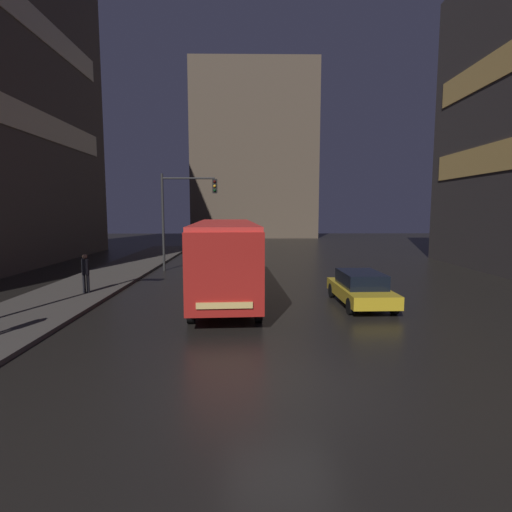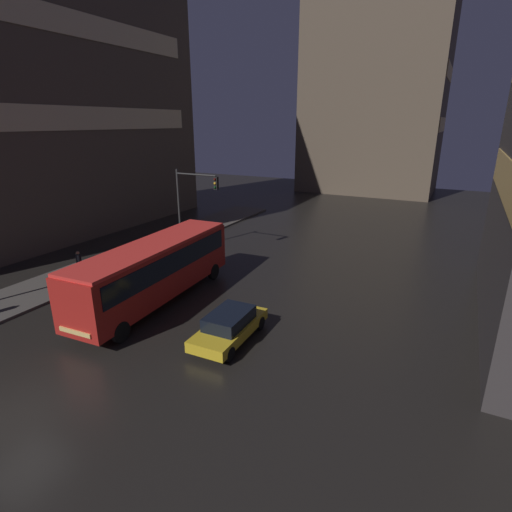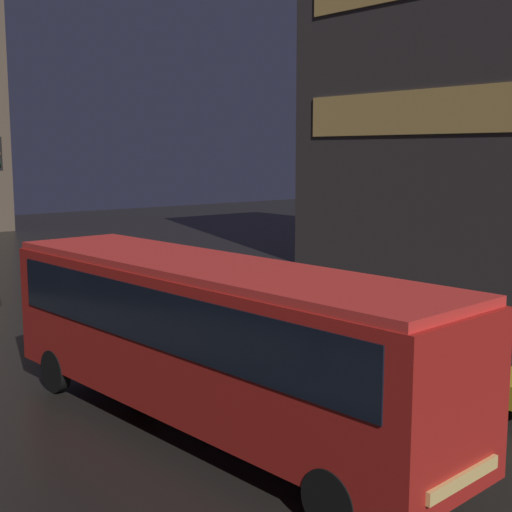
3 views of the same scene
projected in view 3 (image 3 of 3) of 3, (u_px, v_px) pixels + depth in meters
name	position (u px, v px, depth m)	size (l,w,h in m)	color
building_right_block	(511.00, 50.00, 31.01)	(10.07, 16.66, 19.83)	#383333
bus_near	(210.00, 328.00, 14.00)	(3.19, 11.43, 3.40)	#AD1E19
car_taxi	(454.00, 361.00, 16.50)	(1.98, 4.47, 1.40)	gold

